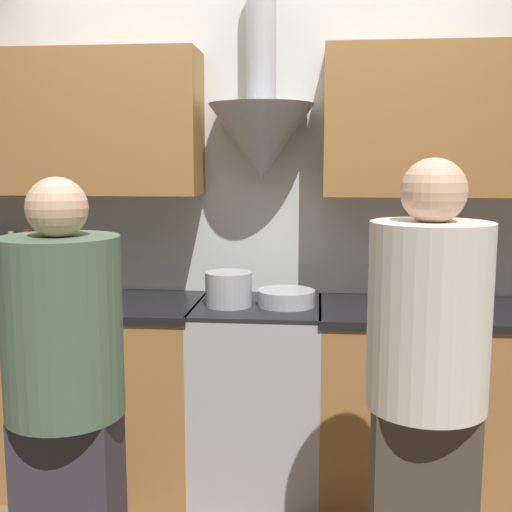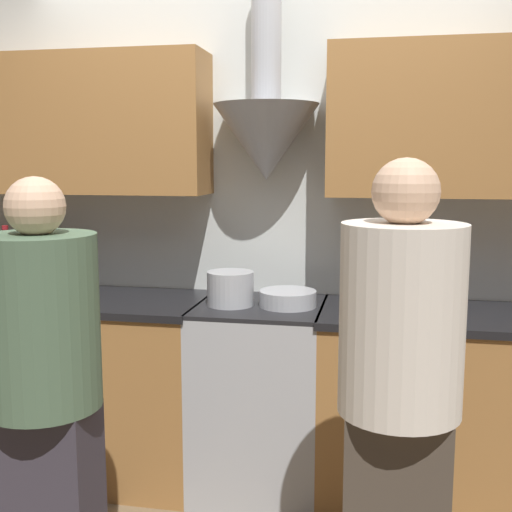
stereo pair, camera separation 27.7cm
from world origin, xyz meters
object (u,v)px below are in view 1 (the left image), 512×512
object	(u,v)px
saucepan	(401,295)
person_foreground_right	(425,393)
stock_pot	(229,289)
mixing_bowl	(286,298)
stove_range	(258,396)
person_foreground_left	(66,401)
wine_bottle_6	(29,272)
wine_bottle_5	(13,271)

from	to	relation	value
saucepan	person_foreground_right	bearing A→B (deg)	-92.81
stock_pot	mixing_bowl	world-z (taller)	stock_pot
stove_range	person_foreground_left	xyz separation A→B (m)	(-0.51, -1.11, 0.38)
mixing_bowl	wine_bottle_6	bearing A→B (deg)	178.74
saucepan	wine_bottle_6	bearing A→B (deg)	-178.53
stock_pot	person_foreground_right	distance (m)	1.25
wine_bottle_5	stock_pot	size ratio (longest dim) A/B	1.51
wine_bottle_5	wine_bottle_6	size ratio (longest dim) A/B	0.97
person_foreground_right	wine_bottle_5	bearing A→B (deg)	151.00
stove_range	mixing_bowl	bearing A→B (deg)	-5.30
stock_pot	person_foreground_left	size ratio (longest dim) A/B	0.14
wine_bottle_5	wine_bottle_6	bearing A→B (deg)	0.25
wine_bottle_5	person_foreground_right	world-z (taller)	person_foreground_right
stove_range	stock_pot	xyz separation A→B (m)	(-0.14, -0.04, 0.54)
mixing_bowl	saucepan	bearing A→B (deg)	7.84
mixing_bowl	saucepan	world-z (taller)	saucepan
stove_range	stock_pot	bearing A→B (deg)	-163.40
wine_bottle_5	wine_bottle_6	world-z (taller)	wine_bottle_6
wine_bottle_5	person_foreground_right	distance (m)	2.13
wine_bottle_6	stock_pot	distance (m)	1.02
mixing_bowl	saucepan	xyz separation A→B (m)	(0.55, 0.08, 0.01)
stove_range	saucepan	size ratio (longest dim) A/B	5.12
wine_bottle_6	wine_bottle_5	bearing A→B (deg)	-179.75
mixing_bowl	stove_range	bearing A→B (deg)	174.70
stove_range	person_foreground_right	bearing A→B (deg)	-58.22
wine_bottle_5	saucepan	world-z (taller)	wine_bottle_5
wine_bottle_5	mixing_bowl	size ratio (longest dim) A/B	1.24
person_foreground_left	stove_range	bearing A→B (deg)	65.29
wine_bottle_5	mixing_bowl	bearing A→B (deg)	-1.17
stock_pot	person_foreground_left	xyz separation A→B (m)	(-0.38, -1.07, -0.16)
wine_bottle_6	person_foreground_left	size ratio (longest dim) A/B	0.22
stove_range	person_foreground_right	world-z (taller)	person_foreground_right
saucepan	person_foreground_left	size ratio (longest dim) A/B	0.12
stock_pot	saucepan	bearing A→B (deg)	7.18
stove_range	wine_bottle_6	distance (m)	1.30
stove_range	person_foreground_left	size ratio (longest dim) A/B	0.60
wine_bottle_6	person_foreground_left	xyz separation A→B (m)	(0.64, -1.13, -0.22)
wine_bottle_5	person_foreground_left	size ratio (longest dim) A/B	0.21
stock_pot	wine_bottle_5	bearing A→B (deg)	177.08
stock_pot	person_foreground_right	xyz separation A→B (m)	(0.77, -0.98, -0.13)
stock_pot	wine_bottle_6	bearing A→B (deg)	176.82
wine_bottle_5	person_foreground_left	distance (m)	1.35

